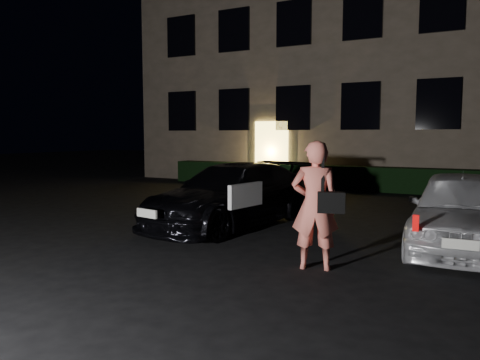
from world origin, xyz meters
The scene contains 6 objects.
ground centered at (0.00, 0.00, 0.00)m, with size 80.00×80.00×0.00m, color black.
building centered at (0.00, 14.99, 6.00)m, with size 20.00×8.11×12.00m.
hedge centered at (0.00, 10.50, 0.42)m, with size 15.00×0.70×0.85m, color black.
sedan centered at (-0.72, 2.69, 0.67)m, with size 2.66×4.90×1.35m.
hatch centered at (3.79, 2.63, 0.69)m, with size 1.81×4.10×1.37m.
man centered at (1.96, 0.36, 0.95)m, with size 0.87×0.63×1.89m.
Camera 1 is at (4.16, -6.12, 1.97)m, focal length 35.00 mm.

